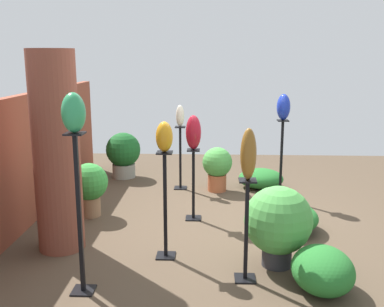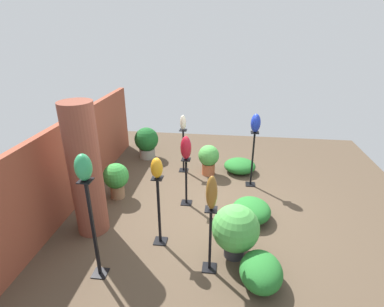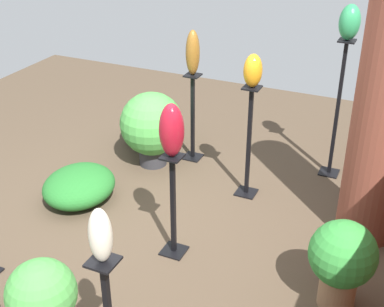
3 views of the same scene
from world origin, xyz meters
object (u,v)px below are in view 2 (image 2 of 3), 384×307
(brick_pillar, at_px, (85,171))
(potted_plant_front_left, at_px, (236,229))
(pedestal_amber, at_px, (159,214))
(art_vase_ruby, at_px, (186,148))
(pedestal_ivory, at_px, (183,153))
(potted_plant_walkway_edge, at_px, (116,178))
(art_vase_ivory, at_px, (183,122))
(art_vase_cobalt, at_px, (256,123))
(potted_plant_near_pillar, at_px, (209,158))
(art_vase_jade, at_px, (83,167))
(pedestal_jade, at_px, (94,234))
(pedestal_bronze, at_px, (210,243))
(art_vase_bronze, at_px, (212,193))
(pedestal_cobalt, at_px, (252,162))
(art_vase_amber, at_px, (157,168))
(potted_plant_mid_left, at_px, (147,141))
(pedestal_ruby, at_px, (186,184))

(brick_pillar, height_order, potted_plant_front_left, brick_pillar)
(pedestal_amber, height_order, art_vase_ruby, art_vase_ruby)
(pedestal_ivory, bearing_deg, potted_plant_walkway_edge, 139.64)
(pedestal_amber, xyz_separation_m, art_vase_ivory, (2.51, 0.01, 0.65))
(potted_plant_walkway_edge, bearing_deg, pedestal_ivory, -40.36)
(art_vase_cobalt, xyz_separation_m, potted_plant_near_pillar, (0.38, 0.93, -0.97))
(brick_pillar, relative_size, art_vase_jade, 6.41)
(pedestal_jade, bearing_deg, pedestal_bronze, -79.08)
(potted_plant_front_left, bearing_deg, potted_plant_near_pillar, 12.57)
(art_vase_bronze, relative_size, potted_plant_front_left, 0.57)
(art_vase_ivory, bearing_deg, potted_plant_walkway_edge, 139.64)
(potted_plant_near_pillar, bearing_deg, pedestal_ivory, 80.14)
(pedestal_jade, relative_size, potted_plant_near_pillar, 2.10)
(pedestal_ivory, bearing_deg, art_vase_ruby, -169.23)
(art_vase_cobalt, bearing_deg, pedestal_amber, 143.43)
(pedestal_cobalt, relative_size, potted_plant_front_left, 1.43)
(brick_pillar, relative_size, art_vase_cobalt, 5.80)
(pedestal_bronze, xyz_separation_m, potted_plant_walkway_edge, (1.66, 1.93, -0.02))
(pedestal_jade, distance_m, art_vase_amber, 1.18)
(art_vase_ivory, height_order, potted_plant_walkway_edge, art_vase_ivory)
(pedestal_jade, xyz_separation_m, potted_plant_near_pillar, (3.16, -1.25, -0.27))
(art_vase_ruby, relative_size, art_vase_cobalt, 1.17)
(art_vase_ruby, height_order, potted_plant_mid_left, art_vase_ruby)
(brick_pillar, height_order, pedestal_cobalt, brick_pillar)
(pedestal_bronze, distance_m, potted_plant_walkway_edge, 2.55)
(potted_plant_mid_left, bearing_deg, brick_pillar, 177.59)
(pedestal_bronze, distance_m, pedestal_cobalt, 2.59)
(potted_plant_mid_left, bearing_deg, pedestal_jade, -174.55)
(pedestal_ruby, distance_m, potted_plant_near_pillar, 1.31)
(pedestal_jade, xyz_separation_m, pedestal_cobalt, (2.78, -2.18, -0.13))
(pedestal_amber, bearing_deg, art_vase_ivory, 0.25)
(art_vase_jade, bearing_deg, pedestal_ivory, -11.53)
(pedestal_ruby, xyz_separation_m, potted_plant_mid_left, (2.00, 1.30, 0.02))
(art_vase_jade, distance_m, art_vase_bronze, 1.56)
(art_vase_bronze, relative_size, potted_plant_mid_left, 0.60)
(pedestal_ruby, bearing_deg, potted_plant_walkway_edge, 87.71)
(pedestal_amber, relative_size, potted_plant_walkway_edge, 1.59)
(potted_plant_near_pillar, bearing_deg, potted_plant_front_left, -167.43)
(pedestal_jade, xyz_separation_m, pedestal_amber, (0.75, -0.68, -0.15))
(art_vase_bronze, bearing_deg, art_vase_jade, 100.92)
(art_vase_amber, xyz_separation_m, potted_plant_near_pillar, (2.41, -0.57, -0.89))
(pedestal_jade, height_order, pedestal_ruby, pedestal_jade)
(art_vase_jade, bearing_deg, potted_plant_near_pillar, -21.59)
(pedestal_cobalt, distance_m, art_vase_jade, 3.69)
(potted_plant_near_pillar, bearing_deg, potted_plant_walkway_edge, 125.45)
(art_vase_cobalt, bearing_deg, potted_plant_near_pillar, 67.64)
(art_vase_bronze, height_order, art_vase_amber, art_vase_bronze)
(pedestal_cobalt, bearing_deg, art_vase_jade, 141.89)
(brick_pillar, bearing_deg, art_vase_amber, -98.85)
(pedestal_ruby, bearing_deg, art_vase_bronze, -160.94)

